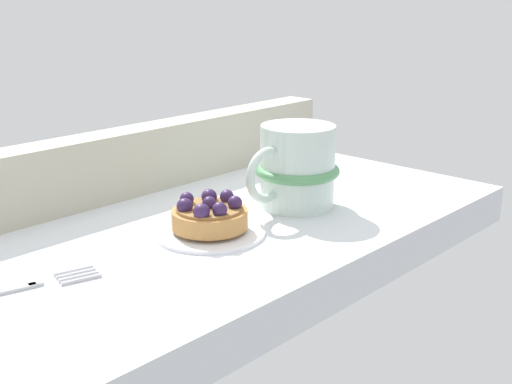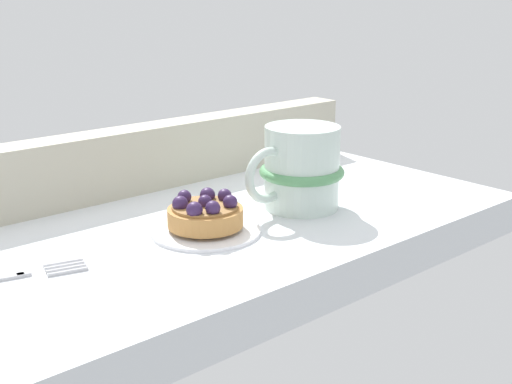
% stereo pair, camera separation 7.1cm
% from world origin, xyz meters
% --- Properties ---
extents(ground_plane, '(0.66, 0.34, 0.04)m').
position_xyz_m(ground_plane, '(0.00, 0.00, -0.02)').
color(ground_plane, silver).
extents(window_rail_back, '(0.64, 0.04, 0.08)m').
position_xyz_m(window_rail_back, '(0.00, 0.15, 0.04)').
color(window_rail_back, '#B2AD99').
rests_on(window_rail_back, ground_plane).
extents(dessert_plate, '(0.11, 0.11, 0.01)m').
position_xyz_m(dessert_plate, '(-0.04, -0.03, 0.00)').
color(dessert_plate, white).
rests_on(dessert_plate, ground_plane).
extents(raspberry_tart, '(0.08, 0.08, 0.03)m').
position_xyz_m(raspberry_tart, '(-0.04, -0.03, 0.02)').
color(raspberry_tart, '#B77F42').
rests_on(raspberry_tart, dessert_plate).
extents(coffee_mug, '(0.13, 0.09, 0.09)m').
position_xyz_m(coffee_mug, '(0.09, -0.03, 0.05)').
color(coffee_mug, silver).
rests_on(coffee_mug, ground_plane).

